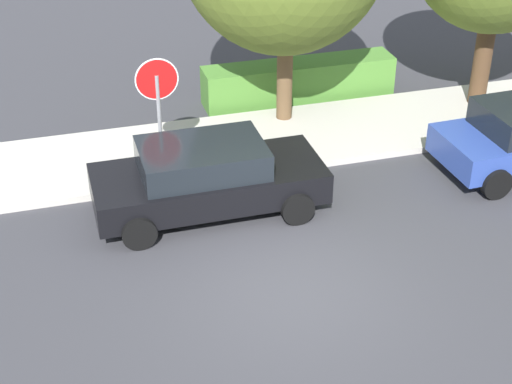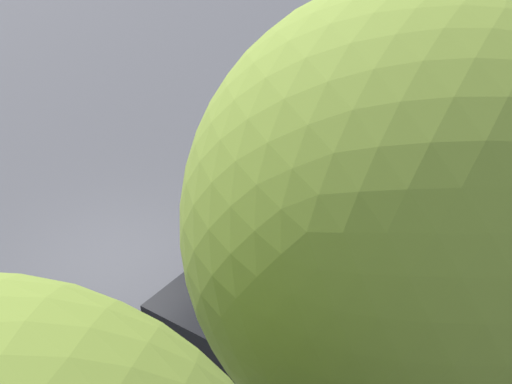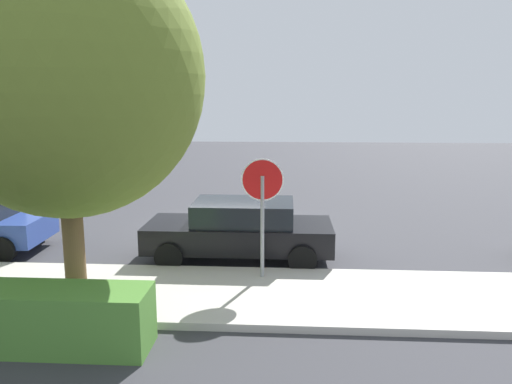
{
  "view_description": "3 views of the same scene",
  "coord_description": "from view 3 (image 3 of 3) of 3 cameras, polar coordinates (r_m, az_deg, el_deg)",
  "views": [
    {
      "loc": [
        -3.52,
        -9.86,
        8.19
      ],
      "look_at": [
        -0.22,
        1.53,
        1.06
      ],
      "focal_mm": 55.0,
      "sensor_mm": 36.0,
      "label": 1
    },
    {
      "loc": [
        7.66,
        8.47,
        8.43
      ],
      "look_at": [
        -1.42,
        1.99,
        1.47
      ],
      "focal_mm": 55.0,
      "sensor_mm": 36.0,
      "label": 2
    },
    {
      "loc": [
        -1.91,
        14.32,
        3.83
      ],
      "look_at": [
        -1.12,
        1.61,
        1.43
      ],
      "focal_mm": 35.0,
      "sensor_mm": 36.0,
      "label": 3
    }
  ],
  "objects": [
    {
      "name": "ground_plane",
      "position": [
        14.94,
        -3.92,
        -4.19
      ],
      "size": [
        60.0,
        60.0,
        0.0
      ],
      "primitive_type": "plane",
      "color": "#38383D"
    },
    {
      "name": "sidewalk_curb",
      "position": [
        10.03,
        -7.86,
        -11.43
      ],
      "size": [
        32.0,
        2.85,
        0.14
      ],
      "primitive_type": "cube",
      "color": "beige",
      "rests_on": "ground_plane"
    },
    {
      "name": "stop_sign",
      "position": [
        10.18,
        0.74,
        -0.62
      ],
      "size": [
        0.87,
        0.08,
        2.63
      ],
      "color": "gray",
      "rests_on": "ground_plane"
    },
    {
      "name": "parked_car_black",
      "position": [
        11.96,
        -1.8,
        -4.26
      ],
      "size": [
        4.41,
        2.03,
        1.43
      ],
      "color": "black",
      "rests_on": "ground_plane"
    },
    {
      "name": "street_tree_near_corner",
      "position": [
        8.97,
        -20.78,
        12.28
      ],
      "size": [
        4.54,
        4.54,
        6.56
      ],
      "color": "brown",
      "rests_on": "ground_plane"
    }
  ]
}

